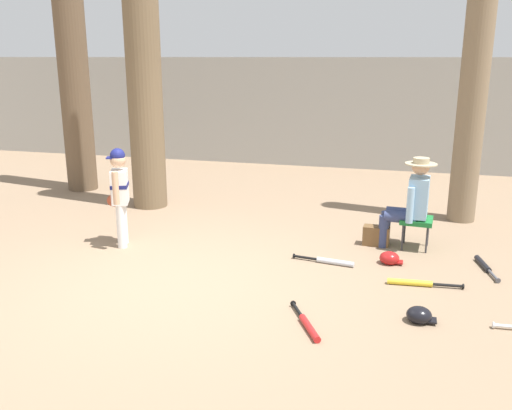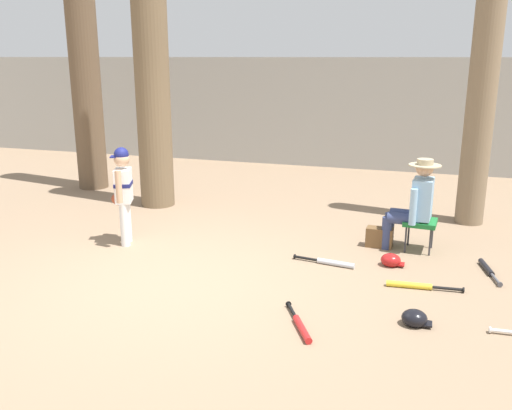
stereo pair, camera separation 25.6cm
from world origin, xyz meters
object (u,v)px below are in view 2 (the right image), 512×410
(bat_red_barrel, at_px, (300,326))
(bat_aluminum_silver, at_px, (331,262))
(tree_near_player, at_px, (151,60))
(folding_stool, at_px, (420,223))
(young_ballplayer, at_px, (123,189))
(batting_helmet_red, at_px, (391,260))
(bat_black_composite, at_px, (488,269))
(seated_spectator, at_px, (414,202))
(handbag_beside_stool, at_px, (379,237))
(batting_helmet_black, at_px, (415,318))
(bat_yellow_trainer, at_px, (415,286))
(tree_far_left, at_px, (84,53))
(tree_behind_spectator, at_px, (484,73))

(bat_red_barrel, xyz_separation_m, bat_aluminum_silver, (-0.02, 1.68, 0.00))
(tree_near_player, distance_m, folding_stool, 4.84)
(young_ballplayer, xyz_separation_m, batting_helmet_red, (3.46, 0.23, -0.67))
(bat_aluminum_silver, distance_m, bat_black_composite, 1.82)
(folding_stool, bearing_deg, seated_spectator, 175.42)
(handbag_beside_stool, bearing_deg, batting_helmet_black, -76.07)
(young_ballplayer, relative_size, bat_yellow_trainer, 1.61)
(young_ballplayer, xyz_separation_m, bat_black_composite, (4.56, 0.38, -0.71))
(tree_far_left, height_order, batting_helmet_red, tree_far_left)
(bat_red_barrel, distance_m, bat_black_composite, 2.69)
(young_ballplayer, xyz_separation_m, handbag_beside_stool, (3.26, 0.88, -0.61))
(seated_spectator, bearing_deg, bat_red_barrel, -108.84)
(tree_behind_spectator, bearing_deg, batting_helmet_black, -100.23)
(young_ballplayer, bearing_deg, handbag_beside_stool, 15.13)
(folding_stool, height_order, bat_yellow_trainer, folding_stool)
(seated_spectator, distance_m, bat_aluminum_silver, 1.39)
(folding_stool, height_order, batting_helmet_black, folding_stool)
(tree_behind_spectator, distance_m, young_ballplayer, 5.27)
(bat_red_barrel, distance_m, bat_aluminum_silver, 1.68)
(folding_stool, height_order, batting_helmet_red, folding_stool)
(tree_far_left, height_order, bat_red_barrel, tree_far_left)
(bat_yellow_trainer, bearing_deg, batting_helmet_black, -88.47)
(tree_near_player, bearing_deg, bat_red_barrel, -47.09)
(seated_spectator, distance_m, batting_helmet_red, 0.91)
(tree_behind_spectator, xyz_separation_m, bat_aluminum_silver, (-1.68, -2.39, -2.18))
(young_ballplayer, bearing_deg, bat_yellow_trainer, -5.65)
(bat_red_barrel, bearing_deg, young_ballplayer, 149.45)
(tree_near_player, xyz_separation_m, young_ballplayer, (0.52, -1.92, -1.64))
(tree_far_left, bearing_deg, bat_black_composite, -18.70)
(folding_stool, xyz_separation_m, tree_far_left, (-6.06, 1.80, 2.12))
(young_ballplayer, relative_size, batting_helmet_red, 4.63)
(tree_behind_spectator, height_order, young_ballplayer, tree_behind_spectator)
(batting_helmet_black, bearing_deg, seated_spectator, 93.36)
(bat_yellow_trainer, bearing_deg, handbag_beside_stool, 111.88)
(tree_behind_spectator, height_order, bat_yellow_trainer, tree_behind_spectator)
(tree_behind_spectator, relative_size, seated_spectator, 4.23)
(bat_aluminum_silver, bearing_deg, folding_stool, 41.27)
(young_ballplayer, relative_size, seated_spectator, 1.09)
(bat_red_barrel, height_order, bat_yellow_trainer, same)
(young_ballplayer, height_order, bat_red_barrel, young_ballplayer)
(bat_yellow_trainer, xyz_separation_m, bat_aluminum_silver, (-0.99, 0.41, 0.00))
(seated_spectator, relative_size, handbag_beside_stool, 3.53)
(handbag_beside_stool, distance_m, tree_far_left, 6.31)
(batting_helmet_black, bearing_deg, folding_stool, 90.75)
(tree_behind_spectator, distance_m, handbag_beside_stool, 2.85)
(tree_far_left, bearing_deg, young_ballplayer, -49.54)
(batting_helmet_red, bearing_deg, tree_behind_spectator, 65.70)
(folding_stool, distance_m, bat_aluminum_silver, 1.36)
(bat_black_composite, bearing_deg, bat_aluminum_silver, -169.09)
(young_ballplayer, height_order, seated_spectator, young_ballplayer)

